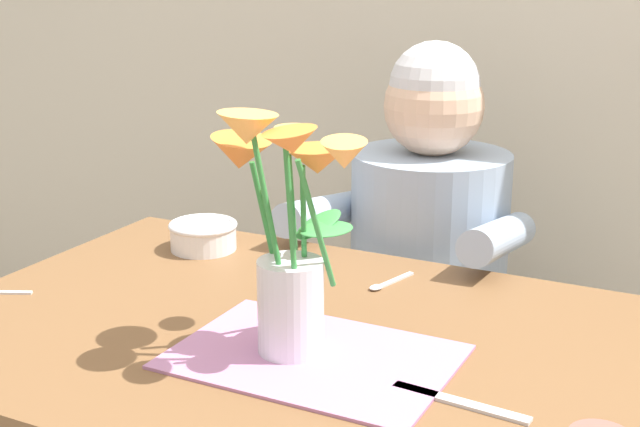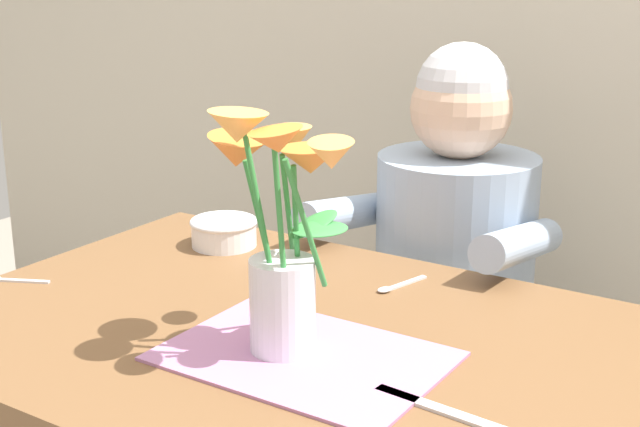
% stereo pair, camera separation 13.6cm
% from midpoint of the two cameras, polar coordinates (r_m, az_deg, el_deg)
% --- Properties ---
extents(dining_table, '(1.20, 0.80, 0.74)m').
position_cam_midpoint_polar(dining_table, '(1.42, -3.95, -11.28)').
color(dining_table, brown).
rests_on(dining_table, ground_plane).
extents(seated_person, '(0.45, 0.47, 1.14)m').
position_cam_midpoint_polar(seated_person, '(1.97, 4.90, -5.78)').
color(seated_person, '#4C4C56').
rests_on(seated_person, ground_plane).
extents(striped_placemat, '(0.40, 0.28, 0.00)m').
position_cam_midpoint_polar(striped_placemat, '(1.30, -3.47, -9.28)').
color(striped_placemat, '#B275A3').
rests_on(striped_placemat, dining_table).
extents(flower_vase, '(0.28, 0.24, 0.36)m').
position_cam_midpoint_polar(flower_vase, '(1.25, -5.30, -0.88)').
color(flower_vase, silver).
rests_on(flower_vase, dining_table).
extents(ceramic_bowl, '(0.14, 0.14, 0.06)m').
position_cam_midpoint_polar(ceramic_bowl, '(1.77, -9.74, -1.39)').
color(ceramic_bowl, white).
rests_on(ceramic_bowl, dining_table).
extents(dinner_knife, '(0.19, 0.03, 0.00)m').
position_cam_midpoint_polar(dinner_knife, '(1.18, 5.72, -12.13)').
color(dinner_knife, silver).
rests_on(dinner_knife, dining_table).
extents(spoon_0, '(0.05, 0.12, 0.01)m').
position_cam_midpoint_polar(spoon_0, '(1.56, 1.75, -4.61)').
color(spoon_0, silver).
rests_on(spoon_0, dining_table).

